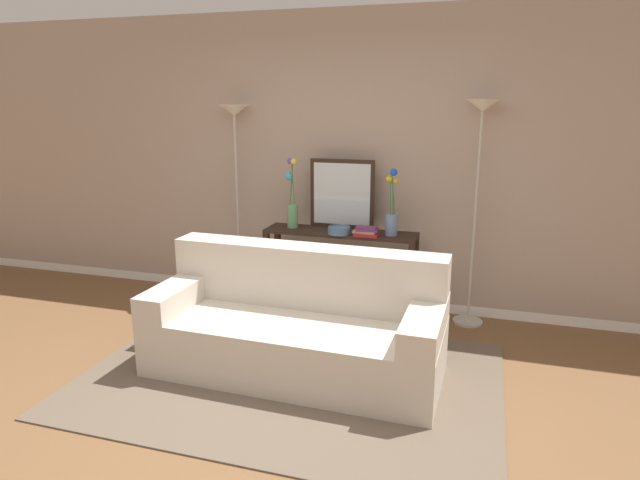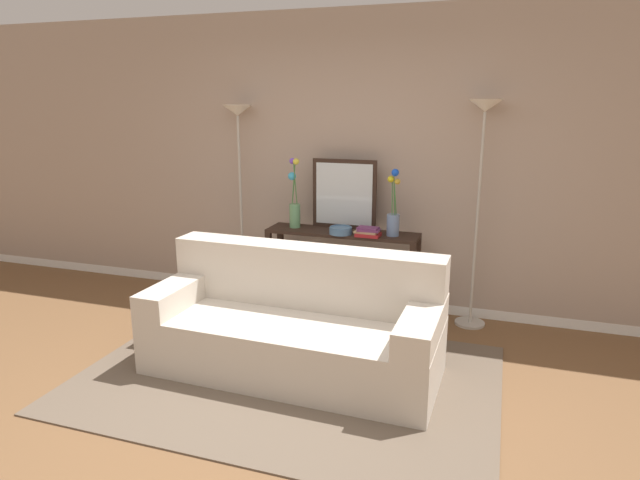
% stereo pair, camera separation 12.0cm
% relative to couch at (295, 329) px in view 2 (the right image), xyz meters
% --- Properties ---
extents(ground_plane, '(16.00, 16.00, 0.02)m').
position_rel_couch_xyz_m(ground_plane, '(0.00, -0.87, -0.33)').
color(ground_plane, brown).
extents(back_wall, '(12.00, 0.15, 2.71)m').
position_rel_couch_xyz_m(back_wall, '(0.00, 1.51, 1.04)').
color(back_wall, white).
rests_on(back_wall, ground).
extents(area_rug, '(2.91, 1.99, 0.01)m').
position_rel_couch_xyz_m(area_rug, '(-0.00, -0.16, -0.31)').
color(area_rug, brown).
rests_on(area_rug, ground).
extents(couch, '(2.11, 0.90, 0.88)m').
position_rel_couch_xyz_m(couch, '(0.00, 0.00, 0.00)').
color(couch, beige).
rests_on(couch, ground).
extents(console_table, '(1.37, 0.33, 0.79)m').
position_rel_couch_xyz_m(console_table, '(0.02, 1.14, 0.23)').
color(console_table, black).
rests_on(console_table, ground).
extents(floor_lamp_left, '(0.28, 0.28, 1.89)m').
position_rel_couch_xyz_m(floor_lamp_left, '(-1.04, 1.27, 1.17)').
color(floor_lamp_left, '#B7B2A8').
rests_on(floor_lamp_left, ground).
extents(floor_lamp_right, '(0.28, 0.28, 1.94)m').
position_rel_couch_xyz_m(floor_lamp_right, '(1.17, 1.27, 1.21)').
color(floor_lamp_right, '#B7B2A8').
rests_on(floor_lamp_right, ground).
extents(wall_mirror, '(0.59, 0.02, 0.63)m').
position_rel_couch_xyz_m(wall_mirror, '(-0.00, 1.27, 0.79)').
color(wall_mirror, black).
rests_on(wall_mirror, console_table).
extents(vase_tall_flowers, '(0.12, 0.11, 0.64)m').
position_rel_couch_xyz_m(vase_tall_flowers, '(-0.44, 1.16, 0.70)').
color(vase_tall_flowers, '#669E6B').
rests_on(vase_tall_flowers, console_table).
extents(vase_short_flowers, '(0.11, 0.12, 0.58)m').
position_rel_couch_xyz_m(vase_short_flowers, '(0.48, 1.12, 0.65)').
color(vase_short_flowers, '#6B84AD').
rests_on(vase_short_flowers, console_table).
extents(fruit_bowl, '(0.20, 0.20, 0.07)m').
position_rel_couch_xyz_m(fruit_bowl, '(0.03, 1.04, 0.51)').
color(fruit_bowl, '#4C7093').
rests_on(fruit_bowl, console_table).
extents(book_stack, '(0.22, 0.16, 0.08)m').
position_rel_couch_xyz_m(book_stack, '(0.28, 1.04, 0.51)').
color(book_stack, maroon).
rests_on(book_stack, console_table).
extents(book_row_under_console, '(0.35, 0.18, 0.13)m').
position_rel_couch_xyz_m(book_row_under_console, '(-0.37, 1.14, -0.26)').
color(book_row_under_console, '#2D2D33').
rests_on(book_row_under_console, ground).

